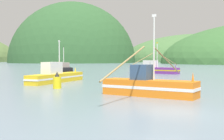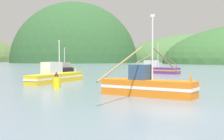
{
  "view_description": "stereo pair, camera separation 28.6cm",
  "coord_description": "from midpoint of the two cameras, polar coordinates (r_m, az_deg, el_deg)",
  "views": [
    {
      "loc": [
        -4.62,
        -15.46,
        2.93
      ],
      "look_at": [
        -0.78,
        23.05,
        1.4
      ],
      "focal_mm": 47.51,
      "sensor_mm": 36.0,
      "label": 1
    },
    {
      "loc": [
        -4.33,
        -15.48,
        2.93
      ],
      "look_at": [
        -0.78,
        23.05,
        1.4
      ],
      "focal_mm": 47.51,
      "sensor_mm": 36.0,
      "label": 2
    }
  ],
  "objects": [
    {
      "name": "hill_mid_left",
      "position": [
        201.03,
        -7.19,
        1.41
      ],
      "size": [
        84.6,
        67.68,
        81.1
      ],
      "primitive_type": "ellipsoid",
      "color": "#2D562D",
      "rests_on": "ground"
    },
    {
      "name": "fishing_boat_orange",
      "position": [
        23.21,
        7.1,
        -3.04
      ],
      "size": [
        8.43,
        10.94,
        6.3
      ],
      "rotation": [
        0.0,
        0.0,
        5.63
      ],
      "color": "orange",
      "rests_on": "ground"
    },
    {
      "name": "hill_far_left",
      "position": [
        269.6,
        16.81,
        1.54
      ],
      "size": [
        136.61,
        109.29,
        48.02
      ],
      "primitive_type": "ellipsoid",
      "color": "#47703D",
      "rests_on": "ground"
    },
    {
      "name": "fishing_boat_black",
      "position": [
        60.44,
        -9.01,
        0.13
      ],
      "size": [
        4.15,
        11.14,
        5.35
      ],
      "rotation": [
        0.0,
        0.0,
        1.76
      ],
      "color": "black",
      "rests_on": "ground"
    },
    {
      "name": "channel_buoy",
      "position": [
        29.22,
        -10.37,
        -2.18
      ],
      "size": [
        0.81,
        0.81,
        1.64
      ],
      "color": "yellow",
      "rests_on": "ground"
    },
    {
      "name": "ground_plane",
      "position": [
        16.37,
        10.79,
        -8.09
      ],
      "size": [
        600.0,
        600.0,
        0.0
      ],
      "primitive_type": "plane",
      "color": "slate"
    },
    {
      "name": "fishing_boat_purple",
      "position": [
        58.28,
        8.5,
        0.19
      ],
      "size": [
        12.25,
        11.25,
        6.01
      ],
      "rotation": [
        0.0,
        0.0,
        5.45
      ],
      "color": "#6B2D84",
      "rests_on": "ground"
    },
    {
      "name": "fishing_boat_yellow",
      "position": [
        36.7,
        -10.54,
        -1.15
      ],
      "size": [
        6.37,
        10.0,
        5.17
      ],
      "rotation": [
        0.0,
        0.0,
        1.09
      ],
      "color": "gold",
      "rests_on": "ground"
    }
  ]
}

